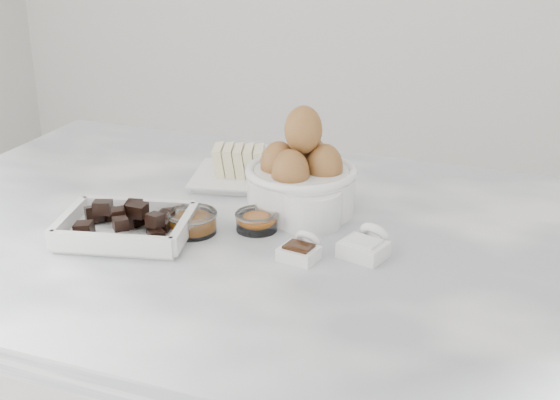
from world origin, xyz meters
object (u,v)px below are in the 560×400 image
Objects in this scene: butter_plate at (237,169)px; honey_bowl at (192,222)px; zest_bowl at (257,220)px; egg_bowl at (301,177)px; vanilla_spoon at (301,250)px; chocolate_dish at (126,224)px; sugar_ramekin at (311,206)px; salt_spoon at (366,245)px.

honey_bowl is (0.03, -0.22, -0.01)m from butter_plate.
butter_plate reaches higher than zest_bowl.
zest_bowl is (-0.03, -0.10, -0.04)m from egg_bowl.
butter_plate is at bearing 151.82° from egg_bowl.
vanilla_spoon reaches higher than zest_bowl.
chocolate_dish is at bearing -136.40° from egg_bowl.
honey_bowl is at bearing -149.34° from sugar_ramekin.
egg_bowl is (-0.03, 0.05, 0.02)m from sugar_ramekin.
vanilla_spoon is at bearing -7.24° from honey_bowl.
salt_spoon is (0.18, -0.02, -0.00)m from zest_bowl.
zest_bowl is at bearing 29.48° from chocolate_dish.
egg_bowl is 0.19m from honey_bowl.
honey_bowl is at bearing -175.82° from salt_spoon.
chocolate_dish is 0.10m from honey_bowl.
salt_spoon reaches higher than zest_bowl.
butter_plate reaches higher than sugar_ramekin.
zest_bowl is at bearing -57.65° from butter_plate.
salt_spoon is (0.34, 0.07, -0.01)m from chocolate_dish.
salt_spoon is at bearing -33.99° from sugar_ramekin.
sugar_ramekin is 1.39× the size of vanilla_spoon.
vanilla_spoon is at bearing -70.11° from egg_bowl.
honey_bowl is (-0.15, -0.09, -0.01)m from sugar_ramekin.
honey_bowl is 0.90× the size of salt_spoon.
egg_bowl is at bearing 139.05° from salt_spoon.
chocolate_dish reaches higher than vanilla_spoon.
egg_bowl is at bearing 49.44° from honey_bowl.
zest_bowl is 0.97× the size of vanilla_spoon.
chocolate_dish is at bearing -173.75° from vanilla_spoon.
butter_plate is 0.17m from egg_bowl.
chocolate_dish is 2.29× the size of sugar_ramekin.
sugar_ramekin is 0.06m from egg_bowl.
vanilla_spoon is (0.21, -0.24, -0.01)m from butter_plate.
chocolate_dish is 2.83× the size of honey_bowl.
egg_bowl is (0.20, 0.19, 0.03)m from chocolate_dish.
chocolate_dish is at bearing -101.53° from butter_plate.
egg_bowl is 2.63× the size of vanilla_spoon.
honey_bowl is at bearing -83.21° from butter_plate.
egg_bowl reaches higher than chocolate_dish.
sugar_ramekin is 0.12m from vanilla_spoon.
sugar_ramekin is at bearing 102.79° from vanilla_spoon.
zest_bowl is at bearing -109.62° from egg_bowl.
vanilla_spoon is (0.18, -0.02, -0.00)m from honey_bowl.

